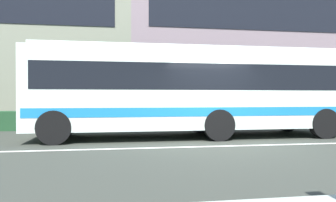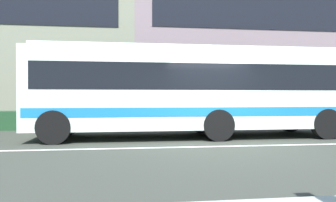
{
  "view_description": "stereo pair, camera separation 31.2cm",
  "coord_description": "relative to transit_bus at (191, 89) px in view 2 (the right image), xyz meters",
  "views": [
    {
      "loc": [
        -2.89,
        -8.43,
        1.36
      ],
      "look_at": [
        -1.22,
        2.08,
        1.25
      ],
      "focal_mm": 33.44,
      "sensor_mm": 36.0,
      "label": 1
    },
    {
      "loc": [
        -2.58,
        -8.48,
        1.36
      ],
      "look_at": [
        -1.22,
        2.08,
        1.25
      ],
      "focal_mm": 33.44,
      "sensor_mm": 36.0,
      "label": 2
    }
  ],
  "objects": [
    {
      "name": "ground_plane",
      "position": [
        0.41,
        -2.21,
        -1.68
      ],
      "size": [
        160.0,
        160.0,
        0.0
      ],
      "primitive_type": "plane",
      "color": "#393C34"
    },
    {
      "name": "lane_centre_line",
      "position": [
        0.41,
        -2.21,
        -1.68
      ],
      "size": [
        60.0,
        0.16,
        0.01
      ],
      "primitive_type": "cube",
      "color": "silver",
      "rests_on": "ground_plane"
    },
    {
      "name": "hedge_row_far",
      "position": [
        -0.58,
        3.5,
        -1.29
      ],
      "size": [
        23.52,
        1.1,
        0.79
      ],
      "primitive_type": "cube",
      "color": "#204728",
      "rests_on": "ground_plane"
    },
    {
      "name": "apartment_block_right",
      "position": [
        10.01,
        11.63,
        3.79
      ],
      "size": [
        23.62,
        10.79,
        10.93
      ],
      "color": "gray",
      "rests_on": "ground_plane"
    },
    {
      "name": "transit_bus",
      "position": [
        0.0,
        0.0,
        0.0
      ],
      "size": [
        10.71,
        2.66,
        3.04
      ],
      "color": "silver",
      "rests_on": "ground_plane"
    }
  ]
}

